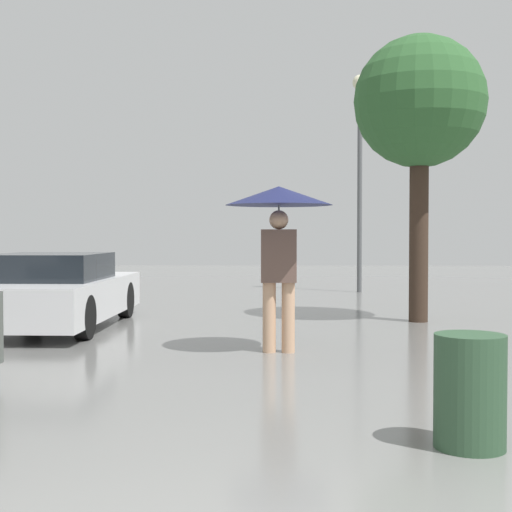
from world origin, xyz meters
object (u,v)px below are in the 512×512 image
object	(u,v)px
tree	(420,105)
parked_car_farthest	(54,292)
pedestrian	(279,215)
street_lamp	(360,144)
trash_bin	(470,391)

from	to	relation	value
tree	parked_car_farthest	bearing A→B (deg)	-171.12
pedestrian	street_lamp	bearing A→B (deg)	77.60
pedestrian	trash_bin	distance (m)	4.13
parked_car_farthest	tree	world-z (taller)	tree
tree	street_lamp	xyz separation A→B (m)	(-0.27, 5.91, 0.15)
pedestrian	parked_car_farthest	bearing A→B (deg)	147.02
pedestrian	trash_bin	bearing A→B (deg)	-71.70
pedestrian	tree	xyz separation A→B (m)	(2.24, 3.06, 1.83)
street_lamp	trash_bin	bearing A→B (deg)	-93.31
trash_bin	parked_car_farthest	bearing A→B (deg)	127.85
parked_car_farthest	street_lamp	bearing A→B (deg)	51.79
trash_bin	tree	bearing A→B (deg)	81.62
tree	trash_bin	distance (m)	7.53
pedestrian	street_lamp	xyz separation A→B (m)	(1.97, 8.97, 1.98)
parked_car_farthest	tree	xyz separation A→B (m)	(5.61, 0.88, 2.92)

